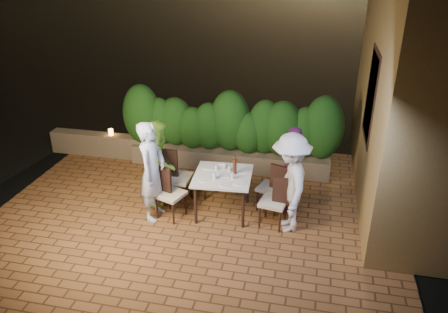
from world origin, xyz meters
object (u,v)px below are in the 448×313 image
(chair_right_back, at_px, (271,187))
(diner_purple, at_px, (293,169))
(dining_table, at_px, (223,194))
(beer_bottle, at_px, (235,165))
(chair_left_front, at_px, (171,193))
(chair_right_front, at_px, (273,201))
(bowl, at_px, (221,167))
(diner_blue, at_px, (152,171))
(diner_white, at_px, (290,183))
(chair_left_back, at_px, (177,177))
(diner_green, at_px, (160,162))
(parapet_lamp, at_px, (111,132))

(chair_right_back, bearing_deg, diner_purple, -147.71)
(dining_table, bearing_deg, beer_bottle, 25.26)
(chair_left_front, xyz_separation_m, chair_right_front, (1.74, 0.13, -0.01))
(dining_table, relative_size, bowl, 6.02)
(beer_bottle, relative_size, diner_blue, 0.20)
(dining_table, height_order, diner_white, diner_white)
(chair_left_back, bearing_deg, diner_green, -177.41)
(diner_white, bearing_deg, chair_left_back, -113.32)
(diner_purple, bearing_deg, chair_right_back, -77.12)
(diner_purple, bearing_deg, parapet_lamp, -109.84)
(dining_table, bearing_deg, bowl, 107.25)
(chair_right_front, bearing_deg, chair_left_back, -1.88)
(beer_bottle, height_order, diner_green, diner_green)
(chair_right_front, height_order, diner_purple, diner_purple)
(bowl, distance_m, chair_right_front, 1.12)
(dining_table, distance_m, chair_right_front, 0.92)
(dining_table, xyz_separation_m, diner_blue, (-1.13, -0.36, 0.50))
(chair_right_front, xyz_separation_m, diner_purple, (0.25, 0.57, 0.33))
(chair_right_back, distance_m, parapet_lamp, 4.02)
(chair_left_back, distance_m, diner_green, 0.40)
(chair_left_front, xyz_separation_m, diner_white, (1.99, 0.10, 0.38))
(chair_left_front, bearing_deg, diner_purple, 38.35)
(diner_white, relative_size, parapet_lamp, 12.02)
(bowl, relative_size, diner_green, 0.10)
(dining_table, relative_size, diner_green, 0.62)
(chair_left_back, xyz_separation_m, diner_purple, (2.04, 0.20, 0.27))
(bowl, height_order, diner_blue, diner_blue)
(bowl, xyz_separation_m, chair_left_back, (-0.81, -0.07, -0.25))
(beer_bottle, bearing_deg, chair_right_front, -20.82)
(chair_right_front, distance_m, diner_green, 2.14)
(chair_left_front, distance_m, diner_green, 0.68)
(beer_bottle, xyz_separation_m, chair_left_front, (-1.03, -0.40, -0.46))
(dining_table, distance_m, chair_right_back, 0.86)
(chair_right_front, height_order, diner_blue, diner_blue)
(beer_bottle, height_order, parapet_lamp, beer_bottle)
(dining_table, height_order, diner_blue, diner_blue)
(chair_right_front, relative_size, parapet_lamp, 6.54)
(chair_right_front, xyz_separation_m, diner_blue, (-2.02, -0.18, 0.42))
(diner_white, height_order, parapet_lamp, diner_white)
(chair_right_front, distance_m, diner_purple, 0.71)
(diner_white, bearing_deg, diner_blue, -98.50)
(diner_blue, relative_size, diner_white, 1.04)
(chair_left_back, xyz_separation_m, chair_right_back, (1.68, 0.11, -0.07))
(diner_purple, distance_m, parapet_lamp, 4.33)
(chair_left_front, relative_size, diner_blue, 0.53)
(dining_table, height_order, diner_green, diner_green)
(dining_table, distance_m, chair_left_back, 0.92)
(beer_bottle, relative_size, chair_right_front, 0.38)
(chair_right_back, bearing_deg, diner_green, 21.96)
(chair_right_front, height_order, parapet_lamp, chair_right_front)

